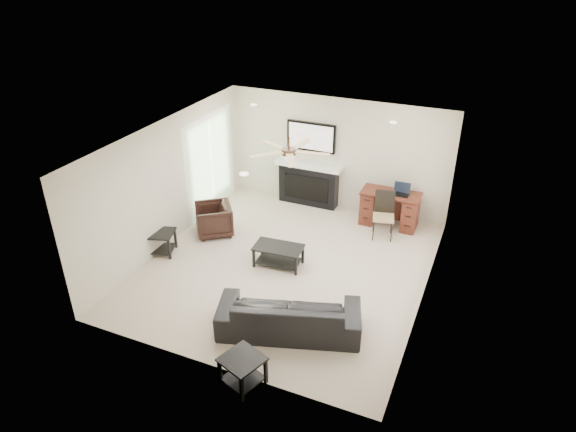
% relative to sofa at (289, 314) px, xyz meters
% --- Properties ---
extents(room_shell, '(5.50, 5.54, 2.52)m').
position_rel_sofa_xyz_m(room_shell, '(-0.55, 1.69, 1.36)').
color(room_shell, beige).
rests_on(room_shell, ground).
extents(sofa, '(2.34, 1.48, 0.64)m').
position_rel_sofa_xyz_m(sofa, '(0.00, 0.00, 0.00)').
color(sofa, black).
rests_on(sofa, ground).
extents(armchair, '(1.00, 0.99, 0.65)m').
position_rel_sofa_xyz_m(armchair, '(-2.60, 2.15, 0.01)').
color(armchair, black).
rests_on(armchair, ground).
extents(coffee_table, '(0.94, 0.57, 0.40)m').
position_rel_sofa_xyz_m(coffee_table, '(-0.90, 1.60, -0.12)').
color(coffee_table, black).
rests_on(coffee_table, ground).
extents(end_table_near, '(0.67, 0.67, 0.45)m').
position_rel_sofa_xyz_m(end_table_near, '(-0.15, -1.25, -0.09)').
color(end_table_near, black).
rests_on(end_table_near, ground).
extents(end_table_left, '(0.63, 0.63, 0.45)m').
position_rel_sofa_xyz_m(end_table_left, '(-3.15, 1.10, -0.09)').
color(end_table_left, black).
rests_on(end_table_left, ground).
extents(fireplace_unit, '(1.52, 0.34, 1.91)m').
position_rel_sofa_xyz_m(fireplace_unit, '(-1.32, 4.19, 0.64)').
color(fireplace_unit, black).
rests_on(fireplace_unit, ground).
extents(desk, '(1.22, 0.56, 0.76)m').
position_rel_sofa_xyz_m(desk, '(0.62, 3.93, 0.06)').
color(desk, '#381C0E').
rests_on(desk, ground).
extents(desk_chair, '(0.51, 0.53, 0.97)m').
position_rel_sofa_xyz_m(desk_chair, '(0.62, 3.38, 0.17)').
color(desk_chair, black).
rests_on(desk_chair, ground).
extents(laptop, '(0.33, 0.24, 0.23)m').
position_rel_sofa_xyz_m(laptop, '(0.82, 3.91, 0.56)').
color(laptop, black).
rests_on(laptop, desk).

